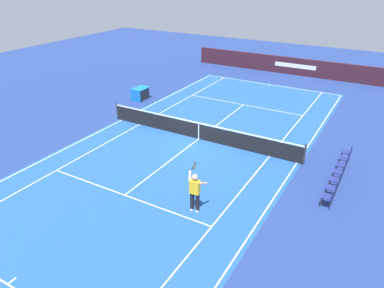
{
  "coord_description": "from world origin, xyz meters",
  "views": [
    {
      "loc": [
        16.02,
        8.84,
        8.65
      ],
      "look_at": [
        2.34,
        0.92,
        0.9
      ],
      "focal_mm": 34.02,
      "sensor_mm": 36.0,
      "label": 1
    }
  ],
  "objects_px": {
    "tennis_net": "(199,131)",
    "spectator_chair_4": "(337,179)",
    "spectator_chair_3": "(340,171)",
    "equipment_cart_tarped": "(140,94)",
    "spectator_chair_0": "(348,151)",
    "spectator_chair_2": "(343,164)",
    "tennis_player_near": "(195,190)",
    "spectator_chair_6": "(330,196)",
    "spectator_chair_1": "(346,158)",
    "tennis_ball": "(190,182)",
    "spectator_chair_5": "(333,187)"
  },
  "relations": [
    {
      "from": "tennis_net",
      "to": "spectator_chair_4",
      "type": "height_order",
      "value": "tennis_net"
    },
    {
      "from": "tennis_net",
      "to": "spectator_chair_3",
      "type": "height_order",
      "value": "tennis_net"
    },
    {
      "from": "tennis_net",
      "to": "equipment_cart_tarped",
      "type": "xyz_separation_m",
      "value": [
        -3.74,
        -6.87,
        -0.05
      ]
    },
    {
      "from": "spectator_chair_0",
      "to": "spectator_chair_2",
      "type": "relative_size",
      "value": 1.0
    },
    {
      "from": "tennis_net",
      "to": "tennis_player_near",
      "type": "bearing_deg",
      "value": 27.77
    },
    {
      "from": "spectator_chair_3",
      "to": "spectator_chair_6",
      "type": "xyz_separation_m",
      "value": [
        2.21,
        0.0,
        0.0
      ]
    },
    {
      "from": "spectator_chair_1",
      "to": "spectator_chair_2",
      "type": "height_order",
      "value": "same"
    },
    {
      "from": "equipment_cart_tarped",
      "to": "spectator_chair_4",
      "type": "bearing_deg",
      "value": 70.03
    },
    {
      "from": "spectator_chair_0",
      "to": "spectator_chair_4",
      "type": "xyz_separation_m",
      "value": [
        2.94,
        0.0,
        0.0
      ]
    },
    {
      "from": "spectator_chair_2",
      "to": "spectator_chair_6",
      "type": "xyz_separation_m",
      "value": [
        2.94,
        0.0,
        0.0
      ]
    },
    {
      "from": "equipment_cart_tarped",
      "to": "spectator_chair_3",
      "type": "bearing_deg",
      "value": 72.65
    },
    {
      "from": "tennis_net",
      "to": "tennis_ball",
      "type": "bearing_deg",
      "value": 24.47
    },
    {
      "from": "spectator_chair_1",
      "to": "spectator_chair_5",
      "type": "relative_size",
      "value": 1.0
    },
    {
      "from": "tennis_net",
      "to": "tennis_player_near",
      "type": "distance_m",
      "value": 6.59
    },
    {
      "from": "spectator_chair_0",
      "to": "spectator_chair_4",
      "type": "distance_m",
      "value": 2.94
    },
    {
      "from": "tennis_net",
      "to": "spectator_chair_6",
      "type": "height_order",
      "value": "tennis_net"
    },
    {
      "from": "spectator_chair_3",
      "to": "spectator_chair_2",
      "type": "bearing_deg",
      "value": 180.0
    },
    {
      "from": "tennis_player_near",
      "to": "equipment_cart_tarped",
      "type": "distance_m",
      "value": 13.79
    },
    {
      "from": "tennis_player_near",
      "to": "spectator_chair_3",
      "type": "relative_size",
      "value": 1.93
    },
    {
      "from": "spectator_chair_1",
      "to": "tennis_net",
      "type": "bearing_deg",
      "value": -84.67
    },
    {
      "from": "spectator_chair_3",
      "to": "tennis_net",
      "type": "bearing_deg",
      "value": -95.79
    },
    {
      "from": "tennis_ball",
      "to": "spectator_chair_0",
      "type": "distance_m",
      "value": 7.98
    },
    {
      "from": "equipment_cart_tarped",
      "to": "spectator_chair_0",
      "type": "bearing_deg",
      "value": 80.95
    },
    {
      "from": "tennis_ball",
      "to": "equipment_cart_tarped",
      "type": "height_order",
      "value": "equipment_cart_tarped"
    },
    {
      "from": "tennis_net",
      "to": "spectator_chair_3",
      "type": "relative_size",
      "value": 13.3
    },
    {
      "from": "equipment_cart_tarped",
      "to": "tennis_player_near",
      "type": "bearing_deg",
      "value": 46.1
    },
    {
      "from": "spectator_chair_2",
      "to": "spectator_chair_4",
      "type": "bearing_deg",
      "value": 0.0
    },
    {
      "from": "spectator_chair_2",
      "to": "spectator_chair_1",
      "type": "bearing_deg",
      "value": 180.0
    },
    {
      "from": "tennis_player_near",
      "to": "tennis_ball",
      "type": "xyz_separation_m",
      "value": [
        -1.66,
        -1.17,
        -0.9
      ]
    },
    {
      "from": "spectator_chair_2",
      "to": "spectator_chair_3",
      "type": "height_order",
      "value": "same"
    },
    {
      "from": "tennis_ball",
      "to": "spectator_chair_1",
      "type": "height_order",
      "value": "spectator_chair_1"
    },
    {
      "from": "tennis_ball",
      "to": "tennis_player_near",
      "type": "bearing_deg",
      "value": 35.22
    },
    {
      "from": "tennis_player_near",
      "to": "spectator_chair_0",
      "type": "distance_m",
      "value": 8.55
    },
    {
      "from": "tennis_net",
      "to": "spectator_chair_2",
      "type": "distance_m",
      "value": 7.56
    },
    {
      "from": "spectator_chair_2",
      "to": "tennis_ball",
      "type": "bearing_deg",
      "value": -53.93
    },
    {
      "from": "spectator_chair_0",
      "to": "spectator_chair_5",
      "type": "xyz_separation_m",
      "value": [
        3.68,
        0.0,
        0.0
      ]
    },
    {
      "from": "spectator_chair_0",
      "to": "spectator_chair_6",
      "type": "distance_m",
      "value": 4.41
    },
    {
      "from": "spectator_chair_1",
      "to": "spectator_chair_3",
      "type": "bearing_deg",
      "value": 0.0
    },
    {
      "from": "spectator_chair_0",
      "to": "spectator_chair_6",
      "type": "height_order",
      "value": "same"
    },
    {
      "from": "tennis_ball",
      "to": "spectator_chair_1",
      "type": "relative_size",
      "value": 0.08
    },
    {
      "from": "spectator_chair_1",
      "to": "tennis_player_near",
      "type": "bearing_deg",
      "value": -34.55
    },
    {
      "from": "spectator_chair_6",
      "to": "equipment_cart_tarped",
      "type": "height_order",
      "value": "spectator_chair_6"
    },
    {
      "from": "spectator_chair_0",
      "to": "spectator_chair_1",
      "type": "bearing_deg",
      "value": 0.0
    },
    {
      "from": "tennis_ball",
      "to": "tennis_net",
      "type": "bearing_deg",
      "value": -155.53
    },
    {
      "from": "spectator_chair_0",
      "to": "equipment_cart_tarped",
      "type": "height_order",
      "value": "spectator_chair_0"
    },
    {
      "from": "spectator_chair_3",
      "to": "equipment_cart_tarped",
      "type": "height_order",
      "value": "spectator_chair_3"
    },
    {
      "from": "tennis_player_near",
      "to": "spectator_chair_3",
      "type": "distance_m",
      "value": 6.77
    },
    {
      "from": "spectator_chair_4",
      "to": "spectator_chair_1",
      "type": "bearing_deg",
      "value": 180.0
    },
    {
      "from": "spectator_chair_0",
      "to": "spectator_chair_2",
      "type": "height_order",
      "value": "same"
    },
    {
      "from": "spectator_chair_1",
      "to": "equipment_cart_tarped",
      "type": "height_order",
      "value": "spectator_chair_1"
    }
  ]
}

